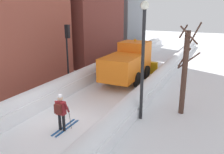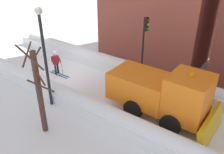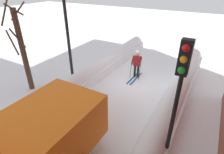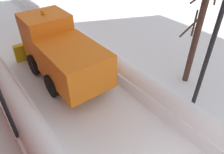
# 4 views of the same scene
# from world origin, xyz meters

# --- Properties ---
(ground_plane) EXTENTS (80.00, 80.00, 0.00)m
(ground_plane) POSITION_xyz_m (0.00, 10.00, 0.00)
(ground_plane) COLOR white
(snowbank_right) EXTENTS (1.10, 36.00, 1.05)m
(snowbank_right) POSITION_xyz_m (2.54, 10.00, 0.46)
(snowbank_right) COLOR white
(snowbank_right) RESTS_ON ground
(plow_truck) EXTENTS (3.20, 5.98, 3.12)m
(plow_truck) POSITION_xyz_m (0.26, 7.91, 1.48)
(plow_truck) COLOR orange
(plow_truck) RESTS_ON ground
(street_lamp) EXTENTS (0.40, 0.40, 5.80)m
(street_lamp) POSITION_xyz_m (3.22, 2.15, 3.62)
(street_lamp) COLOR black
(street_lamp) RESTS_ON ground
(bare_tree_near) EXTENTS (1.15, 1.22, 4.87)m
(bare_tree_near) POSITION_xyz_m (5.00, 3.73, 2.37)
(bare_tree_near) COLOR #462E24
(bare_tree_near) RESTS_ON ground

